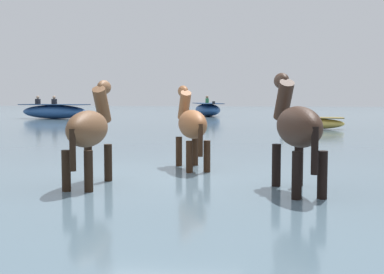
{
  "coord_description": "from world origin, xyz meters",
  "views": [
    {
      "loc": [
        1.66,
        -8.6,
        1.67
      ],
      "look_at": [
        0.18,
        1.79,
        0.83
      ],
      "focal_mm": 49.1,
      "sensor_mm": 36.0,
      "label": 1
    }
  ],
  "objects": [
    {
      "name": "boat_mid_outer",
      "position": [
        3.46,
        12.63,
        0.57
      ],
      "size": [
        2.52,
        0.88,
        0.61
      ],
      "color": "gold",
      "rests_on": "water_surface"
    },
    {
      "name": "horse_lead_chestnut",
      "position": [
        0.31,
        0.85,
        1.1
      ],
      "size": [
        0.9,
        1.69,
        1.86
      ],
      "color": "brown",
      "rests_on": "ground"
    },
    {
      "name": "horse_trailing_dark_bay",
      "position": [
        2.08,
        -1.22,
        1.19
      ],
      "size": [
        0.81,
        1.86,
        2.01
      ],
      "color": "#382319",
      "rests_on": "ground"
    },
    {
      "name": "horse_flank_bay",
      "position": [
        -0.93,
        -1.15,
        1.13
      ],
      "size": [
        0.47,
        1.75,
        1.91
      ],
      "color": "brown",
      "rests_on": "ground"
    },
    {
      "name": "boat_far_inshore",
      "position": [
        -2.13,
        25.3,
        0.75
      ],
      "size": [
        2.57,
        4.28,
        1.31
      ],
      "color": "#28518E",
      "rests_on": "water_surface"
    },
    {
      "name": "boat_near_starboard",
      "position": [
        -10.36,
        19.97,
        0.75
      ],
      "size": [
        4.27,
        2.12,
        1.31
      ],
      "color": "#28518E",
      "rests_on": "water_surface"
    },
    {
      "name": "water_surface",
      "position": [
        0.0,
        10.0,
        0.17
      ],
      "size": [
        90.0,
        90.0,
        0.33
      ],
      "primitive_type": "cube",
      "color": "slate",
      "rests_on": "ground"
    },
    {
      "name": "ground_plane",
      "position": [
        0.0,
        0.0,
        0.0
      ],
      "size": [
        120.0,
        120.0,
        0.0
      ],
      "primitive_type": "plane",
      "color": "#84755B"
    }
  ]
}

